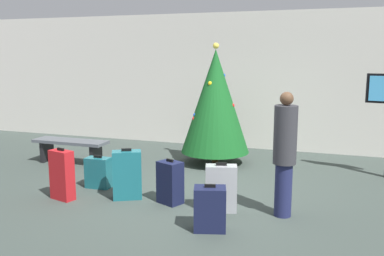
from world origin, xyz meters
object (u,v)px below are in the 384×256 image
(suitcase_0, at_px, (98,173))
(suitcase_4, at_px, (62,175))
(suitcase_3, at_px, (221,188))
(suitcase_5, at_px, (127,175))
(suitcase_2, at_px, (210,209))
(traveller_0, at_px, (285,151))
(suitcase_1, at_px, (170,182))
(holiday_tree, at_px, (215,101))
(waiting_bench, at_px, (71,146))

(suitcase_0, height_order, suitcase_4, suitcase_4)
(suitcase_0, bearing_deg, suitcase_3, -9.84)
(suitcase_5, bearing_deg, suitcase_2, -25.57)
(traveller_0, xyz_separation_m, suitcase_1, (-1.63, -0.03, -0.58))
(suitcase_4, bearing_deg, suitcase_2, -8.90)
(suitcase_0, relative_size, suitcase_3, 0.78)
(traveller_0, height_order, suitcase_4, traveller_0)
(suitcase_2, bearing_deg, suitcase_4, 171.10)
(traveller_0, relative_size, suitcase_4, 2.13)
(suitcase_2, distance_m, suitcase_3, 0.68)
(suitcase_5, bearing_deg, holiday_tree, 74.76)
(holiday_tree, relative_size, suitcase_4, 3.02)
(suitcase_4, bearing_deg, suitcase_1, 12.92)
(waiting_bench, distance_m, suitcase_5, 2.58)
(holiday_tree, xyz_separation_m, suitcase_0, (-1.38, -2.15, -1.01))
(suitcase_0, relative_size, suitcase_2, 0.92)
(suitcase_4, xyz_separation_m, suitcase_5, (0.91, 0.35, -0.01))
(waiting_bench, height_order, suitcase_5, suitcase_5)
(holiday_tree, height_order, suitcase_0, holiday_tree)
(suitcase_1, bearing_deg, suitcase_4, -167.08)
(waiting_bench, height_order, suitcase_4, suitcase_4)
(suitcase_5, bearing_deg, suitcase_1, 1.71)
(suitcase_2, bearing_deg, traveller_0, 44.37)
(traveller_0, distance_m, suitcase_5, 2.38)
(waiting_bench, bearing_deg, suitcase_1, -28.71)
(suitcase_0, distance_m, suitcase_4, 0.72)
(holiday_tree, bearing_deg, traveller_0, -55.86)
(traveller_0, distance_m, suitcase_2, 1.28)
(waiting_bench, height_order, suitcase_2, suitcase_2)
(suitcase_0, relative_size, suitcase_5, 0.70)
(holiday_tree, relative_size, traveller_0, 1.42)
(suitcase_0, bearing_deg, suitcase_4, -107.22)
(holiday_tree, height_order, waiting_bench, holiday_tree)
(waiting_bench, height_order, suitcase_0, suitcase_0)
(traveller_0, xyz_separation_m, suitcase_0, (-3.03, 0.28, -0.64))
(suitcase_1, bearing_deg, suitcase_2, -42.04)
(suitcase_4, bearing_deg, suitcase_5, 20.86)
(suitcase_1, height_order, suitcase_4, suitcase_4)
(suitcase_4, bearing_deg, suitcase_3, 7.08)
(suitcase_2, bearing_deg, suitcase_0, 154.58)
(suitcase_2, bearing_deg, suitcase_3, 93.33)
(traveller_0, distance_m, suitcase_4, 3.30)
(holiday_tree, height_order, suitcase_1, holiday_tree)
(suitcase_0, bearing_deg, suitcase_2, -25.42)
(suitcase_2, bearing_deg, holiday_tree, 104.78)
(suitcase_1, relative_size, suitcase_2, 1.12)
(suitcase_4, height_order, suitcase_5, suitcase_4)
(suitcase_1, distance_m, suitcase_4, 1.65)
(holiday_tree, relative_size, suitcase_1, 3.59)
(waiting_bench, distance_m, suitcase_4, 2.21)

